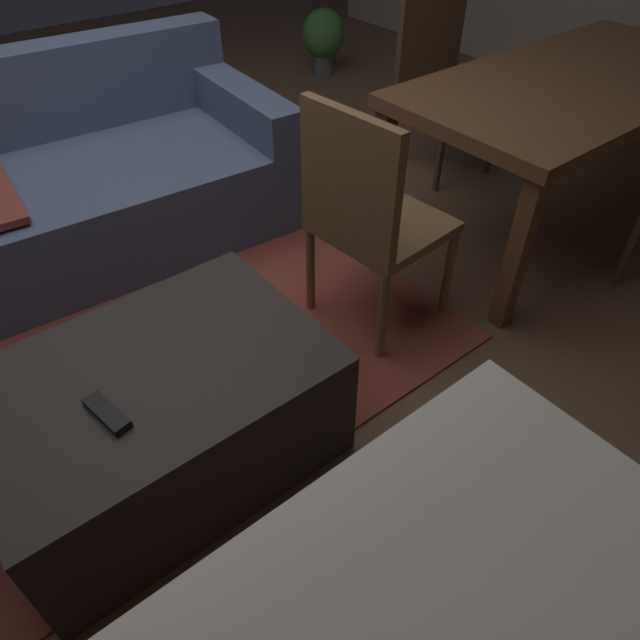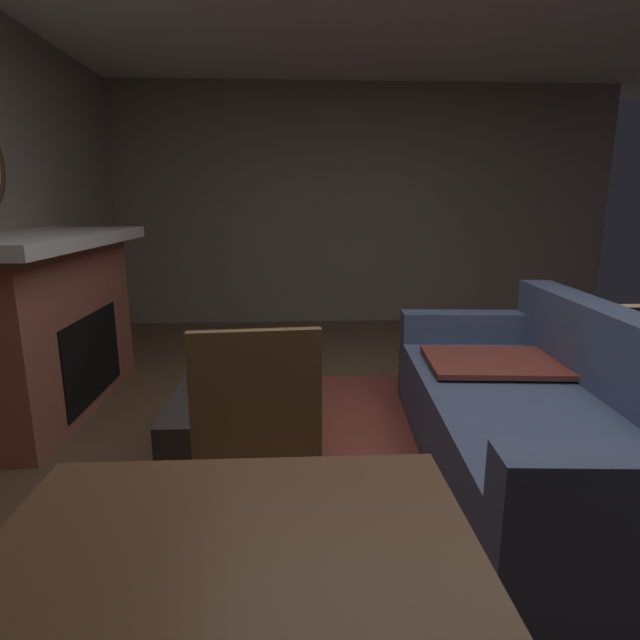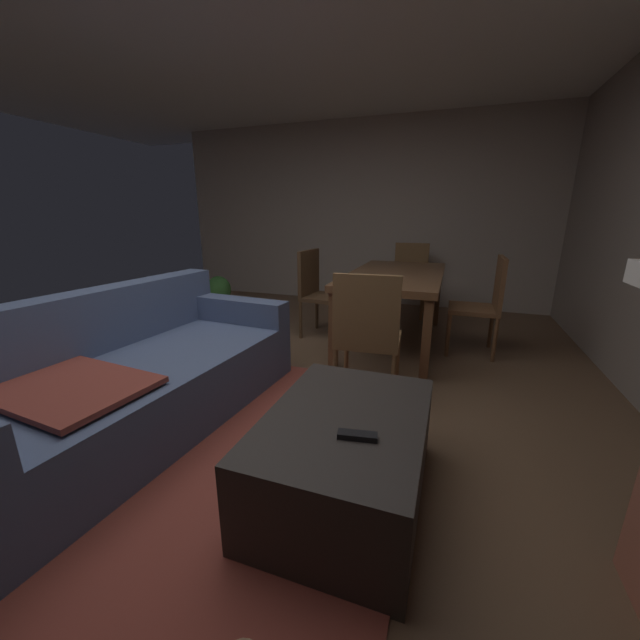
{
  "view_description": "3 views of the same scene",
  "coord_description": "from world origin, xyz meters",
  "px_view_note": "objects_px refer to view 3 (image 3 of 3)",
  "views": [
    {
      "loc": [
        -0.71,
        -2.12,
        1.63
      ],
      "look_at": [
        0.06,
        -1.16,
        0.53
      ],
      "focal_mm": 32.12,
      "sensor_mm": 36.0,
      "label": 1
    },
    {
      "loc": [
        2.07,
        -0.68,
        1.33
      ],
      "look_at": [
        -0.15,
        -0.57,
        0.82
      ],
      "focal_mm": 28.62,
      "sensor_mm": 36.0,
      "label": 2
    },
    {
      "loc": [
        -1.81,
        -1.31,
        1.3
      ],
      "look_at": [
        0.23,
        -0.58,
        0.67
      ],
      "focal_mm": 20.6,
      "sensor_mm": 36.0,
      "label": 3
    }
  ],
  "objects_px": {
    "dining_chair_west": "(367,331)",
    "tv_remote": "(357,436)",
    "dining_table": "(396,280)",
    "potted_plant": "(219,291)",
    "dining_chair_south": "(485,300)",
    "couch": "(132,379)",
    "dining_chair_east": "(410,275)",
    "ottoman_coffee_table": "(345,455)",
    "dining_chair_north": "(318,288)"
  },
  "relations": [
    {
      "from": "ottoman_coffee_table",
      "to": "dining_chair_north",
      "type": "height_order",
      "value": "dining_chair_north"
    },
    {
      "from": "dining_chair_south",
      "to": "dining_chair_east",
      "type": "bearing_deg",
      "value": 32.85
    },
    {
      "from": "couch",
      "to": "dining_table",
      "type": "height_order",
      "value": "couch"
    },
    {
      "from": "ottoman_coffee_table",
      "to": "dining_chair_east",
      "type": "xyz_separation_m",
      "value": [
        3.54,
        0.13,
        0.31
      ]
    },
    {
      "from": "potted_plant",
      "to": "dining_chair_west",
      "type": "bearing_deg",
      "value": -125.82
    },
    {
      "from": "dining_table",
      "to": "dining_chair_north",
      "type": "xyz_separation_m",
      "value": [
        0.01,
        0.83,
        -0.14
      ]
    },
    {
      "from": "couch",
      "to": "potted_plant",
      "type": "distance_m",
      "value": 2.77
    },
    {
      "from": "ottoman_coffee_table",
      "to": "dining_chair_west",
      "type": "height_order",
      "value": "dining_chair_west"
    },
    {
      "from": "tv_remote",
      "to": "dining_chair_east",
      "type": "bearing_deg",
      "value": -6.2
    },
    {
      "from": "dining_table",
      "to": "dining_chair_south",
      "type": "height_order",
      "value": "dining_chair_south"
    },
    {
      "from": "potted_plant",
      "to": "tv_remote",
      "type": "bearing_deg",
      "value": -137.31
    },
    {
      "from": "ottoman_coffee_table",
      "to": "potted_plant",
      "type": "xyz_separation_m",
      "value": [
        2.72,
        2.56,
        0.07
      ]
    },
    {
      "from": "couch",
      "to": "dining_chair_north",
      "type": "height_order",
      "value": "dining_chair_north"
    },
    {
      "from": "dining_chair_west",
      "to": "dining_chair_south",
      "type": "bearing_deg",
      "value": -32.58
    },
    {
      "from": "dining_chair_east",
      "to": "dining_table",
      "type": "bearing_deg",
      "value": -179.98
    },
    {
      "from": "dining_table",
      "to": "dining_chair_east",
      "type": "height_order",
      "value": "dining_chair_east"
    },
    {
      "from": "tv_remote",
      "to": "dining_chair_west",
      "type": "height_order",
      "value": "dining_chair_west"
    },
    {
      "from": "ottoman_coffee_table",
      "to": "tv_remote",
      "type": "xyz_separation_m",
      "value": [
        -0.16,
        -0.09,
        0.23
      ]
    },
    {
      "from": "tv_remote",
      "to": "dining_table",
      "type": "distance_m",
      "value": 2.43
    },
    {
      "from": "dining_chair_west",
      "to": "dining_chair_east",
      "type": "relative_size",
      "value": 1.0
    },
    {
      "from": "ottoman_coffee_table",
      "to": "dining_chair_south",
      "type": "distance_m",
      "value": 2.37
    },
    {
      "from": "dining_chair_south",
      "to": "dining_chair_north",
      "type": "bearing_deg",
      "value": 89.71
    },
    {
      "from": "tv_remote",
      "to": "dining_chair_west",
      "type": "relative_size",
      "value": 0.17
    },
    {
      "from": "tv_remote",
      "to": "ottoman_coffee_table",
      "type": "bearing_deg",
      "value": 19.89
    },
    {
      "from": "tv_remote",
      "to": "dining_table",
      "type": "height_order",
      "value": "dining_table"
    },
    {
      "from": "couch",
      "to": "dining_chair_north",
      "type": "relative_size",
      "value": 2.38
    },
    {
      "from": "dining_chair_west",
      "to": "dining_chair_east",
      "type": "bearing_deg",
      "value": 0.17
    },
    {
      "from": "dining_chair_west",
      "to": "tv_remote",
      "type": "bearing_deg",
      "value": -169.21
    },
    {
      "from": "ottoman_coffee_table",
      "to": "tv_remote",
      "type": "height_order",
      "value": "tv_remote"
    },
    {
      "from": "dining_chair_east",
      "to": "potted_plant",
      "type": "bearing_deg",
      "value": 108.65
    },
    {
      "from": "dining_chair_south",
      "to": "couch",
      "type": "bearing_deg",
      "value": 133.75
    },
    {
      "from": "dining_chair_west",
      "to": "ottoman_coffee_table",
      "type": "bearing_deg",
      "value": -172.76
    },
    {
      "from": "tv_remote",
      "to": "dining_chair_north",
      "type": "xyz_separation_m",
      "value": [
        2.42,
        1.05,
        0.08
      ]
    },
    {
      "from": "couch",
      "to": "tv_remote",
      "type": "relative_size",
      "value": 13.83
    },
    {
      "from": "dining_chair_north",
      "to": "dining_chair_south",
      "type": "relative_size",
      "value": 1.0
    },
    {
      "from": "dining_chair_west",
      "to": "potted_plant",
      "type": "distance_m",
      "value": 3.02
    },
    {
      "from": "ottoman_coffee_table",
      "to": "potted_plant",
      "type": "relative_size",
      "value": 2.02
    },
    {
      "from": "dining_table",
      "to": "potted_plant",
      "type": "xyz_separation_m",
      "value": [
        0.47,
        2.44,
        -0.38
      ]
    },
    {
      "from": "potted_plant",
      "to": "dining_chair_north",
      "type": "bearing_deg",
      "value": -106.08
    },
    {
      "from": "dining_table",
      "to": "couch",
      "type": "bearing_deg",
      "value": 147.28
    },
    {
      "from": "dining_chair_north",
      "to": "dining_chair_east",
      "type": "distance_m",
      "value": 1.53
    },
    {
      "from": "couch",
      "to": "dining_chair_west",
      "type": "relative_size",
      "value": 2.38
    },
    {
      "from": "dining_chair_west",
      "to": "potted_plant",
      "type": "xyz_separation_m",
      "value": [
        1.76,
        2.44,
        -0.24
      ]
    },
    {
      "from": "ottoman_coffee_table",
      "to": "dining_chair_east",
      "type": "relative_size",
      "value": 1.08
    },
    {
      "from": "couch",
      "to": "dining_chair_south",
      "type": "xyz_separation_m",
      "value": [
        2.07,
        -2.16,
        0.23
      ]
    },
    {
      "from": "dining_table",
      "to": "dining_chair_north",
      "type": "distance_m",
      "value": 0.84
    },
    {
      "from": "couch",
      "to": "potted_plant",
      "type": "bearing_deg",
      "value": 23.5
    },
    {
      "from": "dining_table",
      "to": "dining_chair_south",
      "type": "xyz_separation_m",
      "value": [
        0.0,
        -0.83,
        -0.14
      ]
    },
    {
      "from": "tv_remote",
      "to": "dining_chair_north",
      "type": "bearing_deg",
      "value": 13.94
    },
    {
      "from": "tv_remote",
      "to": "dining_chair_east",
      "type": "height_order",
      "value": "dining_chair_east"
    }
  ]
}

